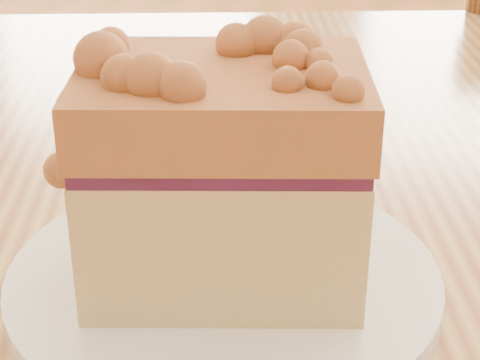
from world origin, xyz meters
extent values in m
cylinder|color=brown|center=(-0.13, 0.84, 0.19)|extent=(0.03, 0.03, 0.39)
cylinder|color=brown|center=(-0.04, 0.52, 0.62)|extent=(0.03, 0.03, 0.42)
cylinder|color=white|center=(-0.16, -0.04, 0.76)|extent=(0.20, 0.20, 0.02)
cylinder|color=white|center=(-0.16, -0.04, 0.75)|extent=(0.14, 0.14, 0.01)
cube|color=tan|center=(-0.16, -0.04, 0.80)|extent=(0.14, 0.12, 0.06)
cube|color=#421234|center=(-0.16, -0.04, 0.83)|extent=(0.14, 0.11, 0.01)
cube|color=#A25E33|center=(-0.16, -0.04, 0.85)|extent=(0.14, 0.12, 0.03)
sphere|color=#A25E33|center=(-0.16, -0.04, 0.87)|extent=(0.01, 0.01, 0.01)
sphere|color=#A25E33|center=(-0.18, -0.05, 0.87)|extent=(0.01, 0.01, 0.01)
sphere|color=#A25E33|center=(-0.17, -0.06, 0.87)|extent=(0.02, 0.02, 0.02)
sphere|color=#A25E33|center=(-0.12, -0.02, 0.87)|extent=(0.02, 0.02, 0.02)
sphere|color=#A25E33|center=(-0.12, -0.05, 0.87)|extent=(0.02, 0.02, 0.02)
sphere|color=#A25E33|center=(-0.17, -0.04, 0.87)|extent=(0.02, 0.02, 0.02)
sphere|color=#A25E33|center=(-0.20, -0.01, 0.87)|extent=(0.02, 0.02, 0.02)
sphere|color=#A25E33|center=(-0.13, -0.02, 0.87)|extent=(0.01, 0.01, 0.01)
sphere|color=#A25E33|center=(-0.18, -0.06, 0.87)|extent=(0.03, 0.03, 0.03)
sphere|color=#A25E33|center=(-0.17, -0.06, 0.87)|extent=(0.01, 0.01, 0.01)
sphere|color=#A25E33|center=(-0.15, 0.00, 0.87)|extent=(0.01, 0.01, 0.01)
sphere|color=#A25E33|center=(-0.16, -0.05, 0.87)|extent=(0.02, 0.02, 0.02)
sphere|color=#A25E33|center=(-0.18, -0.06, 0.87)|extent=(0.02, 0.02, 0.02)
sphere|color=#A25E33|center=(-0.18, -0.03, 0.87)|extent=(0.02, 0.02, 0.02)
sphere|color=#A25E33|center=(-0.22, -0.05, 0.84)|extent=(0.01, 0.01, 0.01)
sphere|color=#A25E33|center=(-0.22, -0.03, 0.82)|extent=(0.01, 0.01, 0.01)
sphere|color=#A25E33|center=(-0.22, -0.03, 0.85)|extent=(0.02, 0.02, 0.02)
sphere|color=#A25E33|center=(-0.22, -0.07, 0.83)|extent=(0.01, 0.01, 0.01)
sphere|color=#A25E33|center=(-0.22, -0.05, 0.84)|extent=(0.01, 0.01, 0.01)
sphere|color=#A25E33|center=(-0.22, -0.06, 0.82)|extent=(0.01, 0.01, 0.01)
camera|label=1|loc=(-0.07, -0.35, 0.98)|focal=62.00mm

